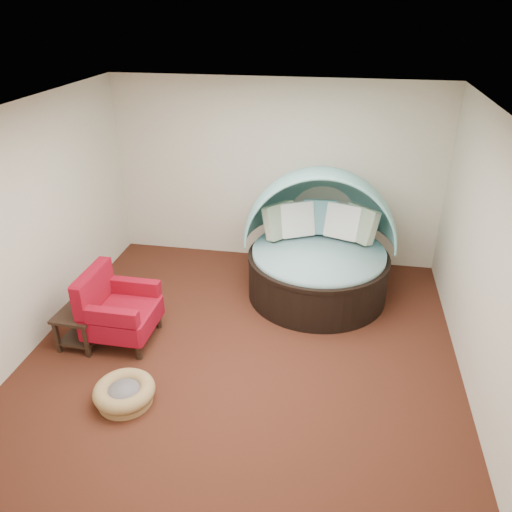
% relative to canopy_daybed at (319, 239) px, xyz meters
% --- Properties ---
extents(floor, '(5.00, 5.00, 0.00)m').
position_rel_canopy_daybed_xyz_m(floor, '(-0.76, -1.52, -0.83)').
color(floor, '#482114').
rests_on(floor, ground).
extents(wall_back, '(5.00, 0.00, 5.00)m').
position_rel_canopy_daybed_xyz_m(wall_back, '(-0.76, 0.98, 0.57)').
color(wall_back, beige).
rests_on(wall_back, floor).
extents(wall_front, '(5.00, 0.00, 5.00)m').
position_rel_canopy_daybed_xyz_m(wall_front, '(-0.76, -4.02, 0.57)').
color(wall_front, beige).
rests_on(wall_front, floor).
extents(wall_left, '(0.00, 5.00, 5.00)m').
position_rel_canopy_daybed_xyz_m(wall_left, '(-3.26, -1.52, 0.57)').
color(wall_left, beige).
rests_on(wall_left, floor).
extents(wall_right, '(0.00, 5.00, 5.00)m').
position_rel_canopy_daybed_xyz_m(wall_right, '(1.74, -1.52, 0.57)').
color(wall_right, beige).
rests_on(wall_right, floor).
extents(ceiling, '(5.00, 5.00, 0.00)m').
position_rel_canopy_daybed_xyz_m(ceiling, '(-0.76, -1.52, 1.97)').
color(ceiling, white).
rests_on(ceiling, wall_back).
extents(canopy_daybed, '(2.18, 2.07, 1.78)m').
position_rel_canopy_daybed_xyz_m(canopy_daybed, '(0.00, 0.00, 0.00)').
color(canopy_daybed, black).
rests_on(canopy_daybed, floor).
extents(pet_basket, '(0.68, 0.68, 0.22)m').
position_rel_canopy_daybed_xyz_m(pet_basket, '(-1.81, -2.60, -0.71)').
color(pet_basket, olive).
rests_on(pet_basket, floor).
extents(red_armchair, '(0.81, 0.82, 0.94)m').
position_rel_canopy_daybed_xyz_m(red_armchair, '(-2.31, -1.59, -0.39)').
color(red_armchair, black).
rests_on(red_armchair, floor).
extents(side_table, '(0.50, 0.50, 0.46)m').
position_rel_canopy_daybed_xyz_m(side_table, '(-2.72, -1.78, -0.53)').
color(side_table, black).
rests_on(side_table, floor).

